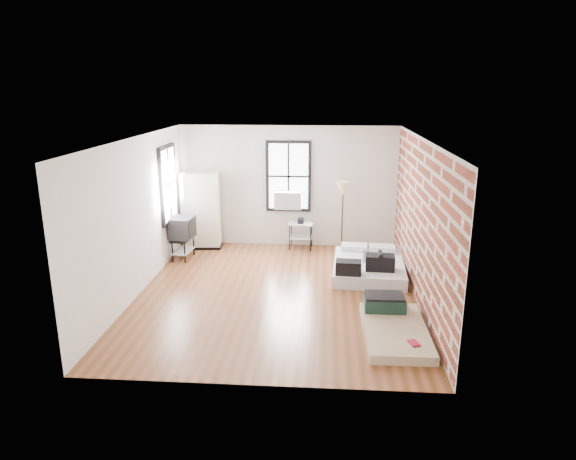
# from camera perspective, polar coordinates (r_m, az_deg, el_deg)

# --- Properties ---
(ground) EXTENTS (6.00, 6.00, 0.00)m
(ground) POSITION_cam_1_polar(r_m,az_deg,el_deg) (9.45, -1.27, -7.03)
(ground) COLOR #583417
(ground) RESTS_ON ground
(room_shell) EXTENTS (5.02, 6.02, 2.80)m
(room_shell) POSITION_cam_1_polar(r_m,az_deg,el_deg) (9.26, 0.31, 3.77)
(room_shell) COLOR silver
(room_shell) RESTS_ON ground
(mattress_main) EXTENTS (1.49, 1.96, 0.61)m
(mattress_main) POSITION_cam_1_polar(r_m,az_deg,el_deg) (10.46, 8.91, -3.97)
(mattress_main) COLOR white
(mattress_main) RESTS_ON ground
(mattress_bare) EXTENTS (0.96, 1.80, 0.38)m
(mattress_bare) POSITION_cam_1_polar(r_m,az_deg,el_deg) (8.21, 11.52, -10.17)
(mattress_bare) COLOR #BEAF89
(mattress_bare) RESTS_ON ground
(wardrobe) EXTENTS (0.93, 0.59, 1.76)m
(wardrobe) POSITION_cam_1_polar(r_m,az_deg,el_deg) (12.01, -9.63, 2.12)
(wardrobe) COLOR black
(wardrobe) RESTS_ON ground
(side_table) EXTENTS (0.57, 0.46, 0.72)m
(side_table) POSITION_cam_1_polar(r_m,az_deg,el_deg) (11.84, 1.44, 0.23)
(side_table) COLOR black
(side_table) RESTS_ON ground
(floor_lamp) EXTENTS (0.34, 0.34, 1.60)m
(floor_lamp) POSITION_cam_1_polar(r_m,az_deg,el_deg) (11.56, 6.13, 4.23)
(floor_lamp) COLOR black
(floor_lamp) RESTS_ON ground
(tv_stand) EXTENTS (0.51, 0.69, 0.93)m
(tv_stand) POSITION_cam_1_polar(r_m,az_deg,el_deg) (11.31, -11.65, 0.06)
(tv_stand) COLOR black
(tv_stand) RESTS_ON ground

